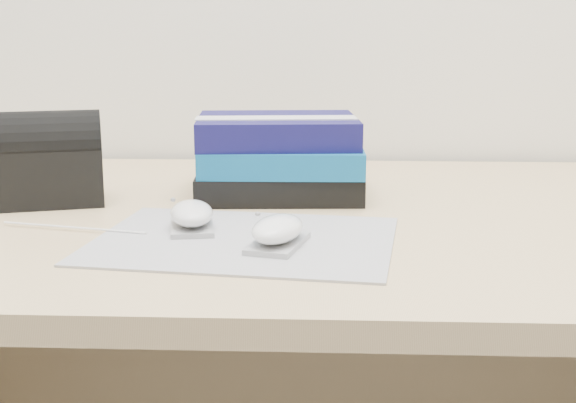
{
  "coord_description": "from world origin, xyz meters",
  "views": [
    {
      "loc": [
        -0.06,
        0.54,
        0.98
      ],
      "look_at": [
        -0.1,
        1.46,
        0.77
      ],
      "focal_mm": 50.0,
      "sensor_mm": 36.0,
      "label": 1
    }
  ],
  "objects_px": {
    "desk": "(365,356)",
    "pouch": "(51,159)",
    "book_stack": "(279,157)",
    "mouse_rear": "(192,216)",
    "mouse_front": "(278,231)"
  },
  "relations": [
    {
      "from": "book_stack",
      "to": "pouch",
      "type": "relative_size",
      "value": 1.55
    },
    {
      "from": "desk",
      "to": "book_stack",
      "type": "height_order",
      "value": "book_stack"
    },
    {
      "from": "desk",
      "to": "pouch",
      "type": "bearing_deg",
      "value": -175.73
    },
    {
      "from": "mouse_front",
      "to": "pouch",
      "type": "relative_size",
      "value": 0.66
    },
    {
      "from": "desk",
      "to": "mouse_rear",
      "type": "distance_m",
      "value": 0.38
    },
    {
      "from": "desk",
      "to": "pouch",
      "type": "distance_m",
      "value": 0.53
    },
    {
      "from": "mouse_rear",
      "to": "book_stack",
      "type": "xyz_separation_m",
      "value": [
        0.09,
        0.21,
        0.04
      ]
    },
    {
      "from": "desk",
      "to": "book_stack",
      "type": "bearing_deg",
      "value": 163.61
    },
    {
      "from": "desk",
      "to": "pouch",
      "type": "height_order",
      "value": "pouch"
    },
    {
      "from": "mouse_rear",
      "to": "book_stack",
      "type": "relative_size",
      "value": 0.41
    },
    {
      "from": "book_stack",
      "to": "pouch",
      "type": "height_order",
      "value": "pouch"
    },
    {
      "from": "desk",
      "to": "book_stack",
      "type": "distance_m",
      "value": 0.32
    },
    {
      "from": "mouse_front",
      "to": "pouch",
      "type": "distance_m",
      "value": 0.39
    },
    {
      "from": "mouse_front",
      "to": "book_stack",
      "type": "bearing_deg",
      "value": 92.72
    },
    {
      "from": "pouch",
      "to": "mouse_rear",
      "type": "bearing_deg",
      "value": -33.43
    }
  ]
}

